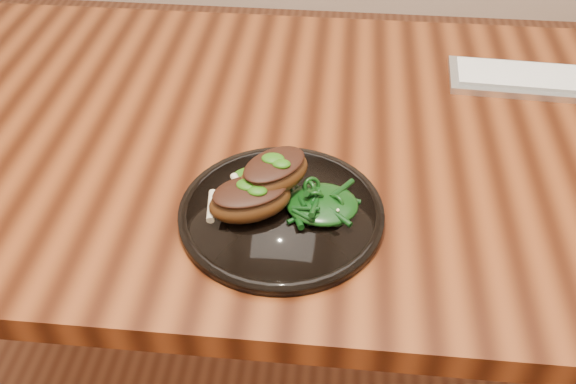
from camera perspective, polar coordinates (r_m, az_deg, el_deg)
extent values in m
cube|color=black|center=(1.03, 5.09, 4.24)|extent=(1.60, 0.80, 0.04)
cylinder|color=#34160B|center=(1.69, -21.20, 2.24)|extent=(0.06, 0.06, 0.71)
cylinder|color=black|center=(0.86, -0.60, -1.94)|extent=(0.28, 0.28, 0.02)
torus|color=black|center=(0.86, -0.60, -1.85)|extent=(0.27, 0.27, 0.01)
cylinder|color=black|center=(0.86, -0.60, -1.71)|extent=(0.18, 0.18, 0.00)
ellipsoid|color=#40210C|center=(0.84, -3.36, -0.76)|extent=(0.13, 0.11, 0.04)
ellipsoid|color=black|center=(0.83, -3.41, 0.11)|extent=(0.12, 0.10, 0.01)
cylinder|color=beige|center=(0.85, -6.81, -1.24)|extent=(0.02, 0.05, 0.01)
ellipsoid|color=#133F06|center=(0.82, -3.42, 0.45)|extent=(0.03, 0.02, 0.01)
ellipsoid|color=#40210C|center=(0.85, -1.22, 1.64)|extent=(0.12, 0.12, 0.04)
ellipsoid|color=black|center=(0.84, -1.23, 2.49)|extent=(0.11, 0.11, 0.01)
cylinder|color=beige|center=(0.84, -4.28, 0.39)|extent=(0.03, 0.05, 0.01)
ellipsoid|color=#133F06|center=(0.84, -1.24, 2.81)|extent=(0.03, 0.02, 0.01)
ellipsoid|color=#133F06|center=(0.90, -2.39, 1.25)|extent=(0.08, 0.05, 0.01)
ellipsoid|color=black|center=(0.85, 3.05, -1.08)|extent=(0.10, 0.08, 0.02)
cube|color=silver|center=(1.22, 22.86, 8.97)|extent=(0.38, 0.13, 0.01)
cube|color=white|center=(1.22, 22.97, 9.33)|extent=(0.35, 0.10, 0.01)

